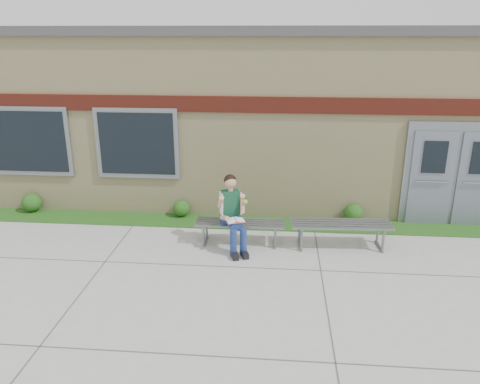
{
  "coord_description": "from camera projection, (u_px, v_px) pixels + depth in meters",
  "views": [
    {
      "loc": [
        0.19,
        -7.1,
        4.07
      ],
      "look_at": [
        -0.57,
        1.7,
        1.05
      ],
      "focal_mm": 35.0,
      "sensor_mm": 36.0,
      "label": 1
    }
  ],
  "objects": [
    {
      "name": "ground",
      "position": [
        264.0,
        282.0,
        8.03
      ],
      "size": [
        80.0,
        80.0,
        0.0
      ],
      "primitive_type": "plane",
      "color": "#9E9E99",
      "rests_on": "ground"
    },
    {
      "name": "girl",
      "position": [
        233.0,
        212.0,
        9.09
      ],
      "size": [
        0.68,
        0.96,
        1.47
      ],
      "rotation": [
        0.0,
        0.0,
        0.35
      ],
      "color": "navy",
      "rests_on": "ground"
    },
    {
      "name": "grass_strip",
      "position": [
        269.0,
        223.0,
        10.48
      ],
      "size": [
        16.0,
        0.8,
        0.02
      ],
      "primitive_type": "cube",
      "color": "#134311",
      "rests_on": "ground"
    },
    {
      "name": "bench_right",
      "position": [
        341.0,
        228.0,
        9.24
      ],
      "size": [
        2.0,
        0.65,
        0.51
      ],
      "rotation": [
        0.0,
        0.0,
        0.05
      ],
      "color": "slate",
      "rests_on": "ground"
    },
    {
      "name": "bench_left",
      "position": [
        240.0,
        227.0,
        9.41
      ],
      "size": [
        1.79,
        0.5,
        0.46
      ],
      "rotation": [
        0.0,
        0.0,
        0.0
      ],
      "color": "slate",
      "rests_on": "ground"
    },
    {
      "name": "shrub_west",
      "position": [
        32.0,
        202.0,
        11.1
      ],
      "size": [
        0.44,
        0.44,
        0.44
      ],
      "primitive_type": "sphere",
      "color": "#134311",
      "rests_on": "grass_strip"
    },
    {
      "name": "school_building",
      "position": [
        273.0,
        107.0,
        12.99
      ],
      "size": [
        16.2,
        6.22,
        4.2
      ],
      "color": "beige",
      "rests_on": "ground"
    },
    {
      "name": "shrub_mid",
      "position": [
        181.0,
        208.0,
        10.81
      ],
      "size": [
        0.38,
        0.38,
        0.38
      ],
      "primitive_type": "sphere",
      "color": "#134311",
      "rests_on": "grass_strip"
    },
    {
      "name": "shrub_east",
      "position": [
        353.0,
        213.0,
        10.49
      ],
      "size": [
        0.42,
        0.42,
        0.42
      ],
      "primitive_type": "sphere",
      "color": "#134311",
      "rests_on": "grass_strip"
    }
  ]
}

